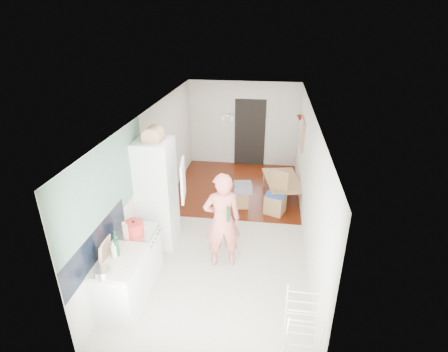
% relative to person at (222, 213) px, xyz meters
% --- Properties ---
extents(room_shell, '(3.20, 7.00, 2.50)m').
position_rel_person_xyz_m(room_shell, '(-0.06, 1.28, 0.18)').
color(room_shell, beige).
rests_on(room_shell, ground).
extents(floor, '(3.20, 7.00, 0.01)m').
position_rel_person_xyz_m(floor, '(-0.06, 1.28, -1.07)').
color(floor, '#BFB4A0').
rests_on(floor, ground).
extents(wood_floor_overlay, '(3.20, 3.30, 0.01)m').
position_rel_person_xyz_m(wood_floor_overlay, '(-0.06, 3.13, -1.06)').
color(wood_floor_overlay, '#511E0A').
rests_on(wood_floor_overlay, room_shell).
extents(sage_wall_panel, '(0.02, 3.00, 1.30)m').
position_rel_person_xyz_m(sage_wall_panel, '(-1.65, -0.72, 0.78)').
color(sage_wall_panel, slate).
rests_on(sage_wall_panel, room_shell).
extents(tile_splashback, '(0.02, 1.90, 0.50)m').
position_rel_person_xyz_m(tile_splashback, '(-1.64, -1.27, 0.08)').
color(tile_splashback, black).
rests_on(tile_splashback, room_shell).
extents(doorway_recess, '(0.90, 0.04, 2.00)m').
position_rel_person_xyz_m(doorway_recess, '(0.14, 4.76, -0.07)').
color(doorway_recess, black).
rests_on(doorway_recess, room_shell).
extents(base_cabinet, '(0.60, 0.90, 0.86)m').
position_rel_person_xyz_m(base_cabinet, '(-1.36, -1.27, -0.64)').
color(base_cabinet, white).
rests_on(base_cabinet, room_shell).
extents(worktop, '(0.62, 0.92, 0.06)m').
position_rel_person_xyz_m(worktop, '(-1.36, -1.27, -0.18)').
color(worktop, beige).
rests_on(worktop, room_shell).
extents(range_cooker, '(0.60, 0.60, 0.88)m').
position_rel_person_xyz_m(range_cooker, '(-1.36, -0.52, -0.63)').
color(range_cooker, white).
rests_on(range_cooker, room_shell).
extents(cooker_top, '(0.60, 0.60, 0.04)m').
position_rel_person_xyz_m(cooker_top, '(-1.36, -0.52, -0.17)').
color(cooker_top, silver).
rests_on(cooker_top, room_shell).
extents(fridge_housing, '(0.66, 0.66, 2.15)m').
position_rel_person_xyz_m(fridge_housing, '(-1.33, 0.50, 0.00)').
color(fridge_housing, white).
rests_on(fridge_housing, room_shell).
extents(fridge_door, '(0.14, 0.56, 0.70)m').
position_rel_person_xyz_m(fridge_door, '(-0.72, 0.20, 0.48)').
color(fridge_door, white).
rests_on(fridge_door, room_shell).
extents(fridge_interior, '(0.02, 0.52, 0.66)m').
position_rel_person_xyz_m(fridge_interior, '(-1.02, 0.50, 0.48)').
color(fridge_interior, white).
rests_on(fridge_interior, room_shell).
extents(pinboard, '(0.03, 0.90, 0.70)m').
position_rel_person_xyz_m(pinboard, '(1.52, 3.18, 0.48)').
color(pinboard, tan).
rests_on(pinboard, room_shell).
extents(pinboard_frame, '(0.00, 0.94, 0.74)m').
position_rel_person_xyz_m(pinboard_frame, '(1.51, 3.18, 0.48)').
color(pinboard_frame, '#9B7545').
rests_on(pinboard_frame, room_shell).
extents(wall_sconce, '(0.18, 0.18, 0.16)m').
position_rel_person_xyz_m(wall_sconce, '(1.48, 3.83, 0.68)').
color(wall_sconce, maroon).
rests_on(wall_sconce, room_shell).
extents(person, '(0.89, 0.71, 2.14)m').
position_rel_person_xyz_m(person, '(0.00, 0.00, 0.00)').
color(person, '#D87060').
rests_on(person, floor).
extents(dining_table, '(0.92, 1.34, 0.43)m').
position_rel_person_xyz_m(dining_table, '(1.14, 2.70, -0.85)').
color(dining_table, '#9B7545').
rests_on(dining_table, floor).
extents(dining_chair, '(0.53, 0.53, 0.98)m').
position_rel_person_xyz_m(dining_chair, '(0.95, 1.95, -0.58)').
color(dining_chair, '#9B7545').
rests_on(dining_chair, floor).
extents(stool, '(0.36, 0.36, 0.43)m').
position_rel_person_xyz_m(stool, '(0.15, 2.12, -0.86)').
color(stool, '#9B7545').
rests_on(stool, floor).
extents(grey_drape, '(0.47, 0.47, 0.18)m').
position_rel_person_xyz_m(grey_drape, '(0.18, 2.11, -0.55)').
color(grey_drape, slate).
rests_on(grey_drape, stool).
extents(drying_rack, '(0.46, 0.42, 0.89)m').
position_rel_person_xyz_m(drying_rack, '(1.32, -1.69, -0.63)').
color(drying_rack, white).
rests_on(drying_rack, floor).
extents(bread_bin, '(0.38, 0.36, 0.18)m').
position_rel_person_xyz_m(bread_bin, '(-1.30, 0.50, 1.17)').
color(bread_bin, tan).
rests_on(bread_bin, fridge_housing).
extents(red_casserole, '(0.33, 0.33, 0.19)m').
position_rel_person_xyz_m(red_casserole, '(-1.38, -0.56, -0.06)').
color(red_casserole, red).
rests_on(red_casserole, cooker_top).
extents(steel_pan, '(0.27, 0.27, 0.11)m').
position_rel_person_xyz_m(steel_pan, '(-1.41, -1.64, -0.10)').
color(steel_pan, silver).
rests_on(steel_pan, worktop).
extents(held_bottle, '(0.06, 0.06, 0.27)m').
position_rel_person_xyz_m(held_bottle, '(0.13, -0.15, 0.07)').
color(held_bottle, '#153C1E').
rests_on(held_bottle, person).
extents(bottle_a, '(0.09, 0.09, 0.31)m').
position_rel_person_xyz_m(bottle_a, '(-1.43, -1.11, 0.00)').
color(bottle_a, '#153C1E').
rests_on(bottle_a, worktop).
extents(bottle_b, '(0.08, 0.08, 0.28)m').
position_rel_person_xyz_m(bottle_b, '(-1.40, -1.19, -0.01)').
color(bottle_b, '#153C1E').
rests_on(bottle_b, worktop).
extents(bottle_c, '(0.09, 0.09, 0.20)m').
position_rel_person_xyz_m(bottle_c, '(-1.43, -1.22, -0.05)').
color(bottle_c, beige).
rests_on(bottle_c, worktop).
extents(pepper_mill_front, '(0.07, 0.07, 0.23)m').
position_rel_person_xyz_m(pepper_mill_front, '(-1.47, -0.74, -0.03)').
color(pepper_mill_front, tan).
rests_on(pepper_mill_front, worktop).
extents(pepper_mill_back, '(0.07, 0.07, 0.20)m').
position_rel_person_xyz_m(pepper_mill_back, '(-1.43, -0.74, -0.05)').
color(pepper_mill_back, tan).
rests_on(pepper_mill_back, worktop).
extents(chopping_boards, '(0.07, 0.26, 0.35)m').
position_rel_person_xyz_m(chopping_boards, '(-1.51, -1.32, 0.02)').
color(chopping_boards, tan).
rests_on(chopping_boards, worktop).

